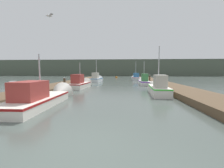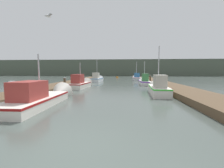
{
  "view_description": "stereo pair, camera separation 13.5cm",
  "coord_description": "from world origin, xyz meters",
  "px_view_note": "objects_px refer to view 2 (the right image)",
  "views": [
    {
      "loc": [
        1.06,
        -3.52,
        2.01
      ],
      "look_at": [
        0.01,
        11.82,
        0.65
      ],
      "focal_mm": 24.0,
      "sensor_mm": 36.0,
      "label": 1
    },
    {
      "loc": [
        1.19,
        -3.51,
        2.01
      ],
      "look_at": [
        0.01,
        11.82,
        0.65
      ],
      "focal_mm": 24.0,
      "sensor_mm": 36.0,
      "label": 2
    }
  ],
  "objects_px": {
    "fishing_boat_2": "(81,83)",
    "mooring_piling_2": "(13,94)",
    "fishing_boat_0": "(44,97)",
    "fishing_boat_1": "(158,88)",
    "fishing_boat_4": "(97,79)",
    "fishing_boat_3": "(144,81)",
    "fishing_boat_5": "(136,78)",
    "mooring_piling_1": "(150,80)",
    "seagull_lead": "(48,16)",
    "mooring_piling_0": "(65,84)",
    "channel_buoy": "(117,77)",
    "mooring_piling_3": "(76,82)"
  },
  "relations": [
    {
      "from": "fishing_boat_4",
      "to": "mooring_piling_1",
      "type": "distance_m",
      "value": 10.24
    },
    {
      "from": "fishing_boat_3",
      "to": "mooring_piling_1",
      "type": "xyz_separation_m",
      "value": [
        0.88,
        0.06,
        0.22
      ]
    },
    {
      "from": "fishing_boat_2",
      "to": "mooring_piling_0",
      "type": "distance_m",
      "value": 2.39
    },
    {
      "from": "fishing_boat_3",
      "to": "fishing_boat_5",
      "type": "distance_m",
      "value": 10.1
    },
    {
      "from": "fishing_boat_0",
      "to": "mooring_piling_3",
      "type": "relative_size",
      "value": 5.81
    },
    {
      "from": "mooring_piling_1",
      "to": "mooring_piling_3",
      "type": "relative_size",
      "value": 1.24
    },
    {
      "from": "mooring_piling_3",
      "to": "fishing_boat_4",
      "type": "bearing_deg",
      "value": 80.04
    },
    {
      "from": "mooring_piling_1",
      "to": "seagull_lead",
      "type": "height_order",
      "value": "seagull_lead"
    },
    {
      "from": "seagull_lead",
      "to": "mooring_piling_1",
      "type": "bearing_deg",
      "value": -84.03
    },
    {
      "from": "mooring_piling_2",
      "to": "mooring_piling_0",
      "type": "bearing_deg",
      "value": 90.47
    },
    {
      "from": "seagull_lead",
      "to": "mooring_piling_2",
      "type": "bearing_deg",
      "value": 29.82
    },
    {
      "from": "mooring_piling_0",
      "to": "channel_buoy",
      "type": "xyz_separation_m",
      "value": [
        4.49,
        26.05,
        -0.47
      ]
    },
    {
      "from": "mooring_piling_3",
      "to": "channel_buoy",
      "type": "relative_size",
      "value": 0.97
    },
    {
      "from": "fishing_boat_2",
      "to": "mooring_piling_0",
      "type": "relative_size",
      "value": 3.89
    },
    {
      "from": "channel_buoy",
      "to": "fishing_boat_4",
      "type": "bearing_deg",
      "value": -102.66
    },
    {
      "from": "fishing_boat_1",
      "to": "fishing_boat_4",
      "type": "relative_size",
      "value": 1.14
    },
    {
      "from": "fishing_boat_0",
      "to": "mooring_piling_2",
      "type": "distance_m",
      "value": 1.64
    },
    {
      "from": "fishing_boat_0",
      "to": "mooring_piling_1",
      "type": "xyz_separation_m",
      "value": [
        8.78,
        13.51,
        0.26
      ]
    },
    {
      "from": "fishing_boat_0",
      "to": "fishing_boat_1",
      "type": "distance_m",
      "value": 9.04
    },
    {
      "from": "mooring_piling_1",
      "to": "mooring_piling_3",
      "type": "distance_m",
      "value": 10.63
    },
    {
      "from": "fishing_boat_1",
      "to": "fishing_boat_3",
      "type": "height_order",
      "value": "fishing_boat_1"
    },
    {
      "from": "fishing_boat_1",
      "to": "mooring_piling_0",
      "type": "bearing_deg",
      "value": 171.06
    },
    {
      "from": "fishing_boat_2",
      "to": "mooring_piling_2",
      "type": "distance_m",
      "value": 9.77
    },
    {
      "from": "fishing_boat_3",
      "to": "mooring_piling_3",
      "type": "xyz_separation_m",
      "value": [
        -9.34,
        -2.85,
        0.09
      ]
    },
    {
      "from": "fishing_boat_2",
      "to": "fishing_boat_3",
      "type": "xyz_separation_m",
      "value": [
        8.12,
        4.7,
        -0.02
      ]
    },
    {
      "from": "mooring_piling_0",
      "to": "seagull_lead",
      "type": "height_order",
      "value": "seagull_lead"
    },
    {
      "from": "mooring_piling_2",
      "to": "fishing_boat_2",
      "type": "bearing_deg",
      "value": 83.67
    },
    {
      "from": "fishing_boat_0",
      "to": "mooring_piling_3",
      "type": "bearing_deg",
      "value": 97.03
    },
    {
      "from": "mooring_piling_0",
      "to": "mooring_piling_3",
      "type": "xyz_separation_m",
      "value": [
        -0.08,
        3.95,
        -0.09
      ]
    },
    {
      "from": "fishing_boat_0",
      "to": "mooring_piling_1",
      "type": "distance_m",
      "value": 16.11
    },
    {
      "from": "fishing_boat_2",
      "to": "mooring_piling_1",
      "type": "xyz_separation_m",
      "value": [
        9.0,
        4.76,
        0.2
      ]
    },
    {
      "from": "fishing_boat_3",
      "to": "mooring_piling_1",
      "type": "bearing_deg",
      "value": 4.72
    },
    {
      "from": "mooring_piling_2",
      "to": "fishing_boat_4",
      "type": "bearing_deg",
      "value": 86.25
    },
    {
      "from": "mooring_piling_2",
      "to": "mooring_piling_3",
      "type": "relative_size",
      "value": 1.32
    },
    {
      "from": "fishing_boat_1",
      "to": "seagull_lead",
      "type": "distance_m",
      "value": 9.81
    },
    {
      "from": "fishing_boat_4",
      "to": "fishing_boat_1",
      "type": "bearing_deg",
      "value": -56.28
    },
    {
      "from": "channel_buoy",
      "to": "fishing_boat_5",
      "type": "bearing_deg",
      "value": -63.96
    },
    {
      "from": "fishing_boat_5",
      "to": "channel_buoy",
      "type": "bearing_deg",
      "value": 115.39
    },
    {
      "from": "mooring_piling_0",
      "to": "seagull_lead",
      "type": "bearing_deg",
      "value": -72.95
    },
    {
      "from": "fishing_boat_5",
      "to": "seagull_lead",
      "type": "xyz_separation_m",
      "value": [
        -6.58,
        -24.67,
        4.32
      ]
    },
    {
      "from": "seagull_lead",
      "to": "fishing_boat_3",
      "type": "bearing_deg",
      "value": -81.37
    },
    {
      "from": "mooring_piling_2",
      "to": "channel_buoy",
      "type": "relative_size",
      "value": 1.28
    },
    {
      "from": "fishing_boat_2",
      "to": "fishing_boat_5",
      "type": "distance_m",
      "value": 16.74
    },
    {
      "from": "seagull_lead",
      "to": "fishing_boat_0",
      "type": "bearing_deg",
      "value": -13.83
    },
    {
      "from": "fishing_boat_5",
      "to": "seagull_lead",
      "type": "height_order",
      "value": "seagull_lead"
    },
    {
      "from": "fishing_boat_1",
      "to": "fishing_boat_5",
      "type": "height_order",
      "value": "fishing_boat_1"
    },
    {
      "from": "fishing_boat_5",
      "to": "channel_buoy",
      "type": "relative_size",
      "value": 4.81
    },
    {
      "from": "mooring_piling_1",
      "to": "fishing_boat_3",
      "type": "bearing_deg",
      "value": -176.21
    },
    {
      "from": "mooring_piling_0",
      "to": "mooring_piling_3",
      "type": "distance_m",
      "value": 3.95
    },
    {
      "from": "mooring_piling_1",
      "to": "channel_buoy",
      "type": "bearing_deg",
      "value": 106.42
    }
  ]
}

